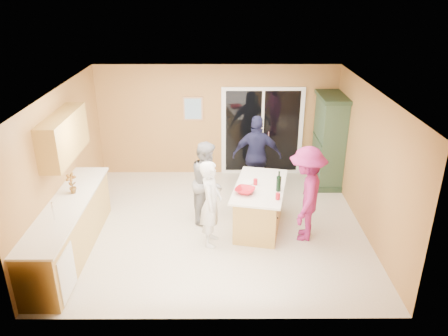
{
  "coord_description": "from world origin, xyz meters",
  "views": [
    {
      "loc": [
        0.12,
        -7.21,
        4.33
      ],
      "look_at": [
        0.15,
        0.1,
        1.15
      ],
      "focal_mm": 35.0,
      "sensor_mm": 36.0,
      "label": 1
    }
  ],
  "objects_px": {
    "kitchen_island": "(259,208)",
    "green_hutch": "(329,142)",
    "woman_navy": "(257,156)",
    "woman_magenta": "(306,194)",
    "woman_grey": "(207,182)",
    "woman_white": "(211,204)"
  },
  "relations": [
    {
      "from": "woman_grey",
      "to": "woman_navy",
      "type": "distance_m",
      "value": 1.48
    },
    {
      "from": "woman_white",
      "to": "woman_grey",
      "type": "xyz_separation_m",
      "value": [
        -0.09,
        0.87,
        0.01
      ]
    },
    {
      "from": "woman_white",
      "to": "woman_magenta",
      "type": "height_order",
      "value": "woman_magenta"
    },
    {
      "from": "kitchen_island",
      "to": "woman_navy",
      "type": "distance_m",
      "value": 1.46
    },
    {
      "from": "woman_magenta",
      "to": "kitchen_island",
      "type": "bearing_deg",
      "value": -99.47
    },
    {
      "from": "woman_navy",
      "to": "woman_magenta",
      "type": "relative_size",
      "value": 1.02
    },
    {
      "from": "woman_navy",
      "to": "woman_magenta",
      "type": "bearing_deg",
      "value": 116.81
    },
    {
      "from": "woman_navy",
      "to": "woman_magenta",
      "type": "xyz_separation_m",
      "value": [
        0.73,
        -1.75,
        -0.01
      ]
    },
    {
      "from": "kitchen_island",
      "to": "green_hutch",
      "type": "xyz_separation_m",
      "value": [
        1.68,
        1.94,
        0.6
      ]
    },
    {
      "from": "kitchen_island",
      "to": "green_hutch",
      "type": "bearing_deg",
      "value": 60.84
    },
    {
      "from": "kitchen_island",
      "to": "woman_navy",
      "type": "height_order",
      "value": "woman_navy"
    },
    {
      "from": "kitchen_island",
      "to": "woman_navy",
      "type": "bearing_deg",
      "value": 99.95
    },
    {
      "from": "green_hutch",
      "to": "woman_white",
      "type": "height_order",
      "value": "green_hutch"
    },
    {
      "from": "kitchen_island",
      "to": "green_hutch",
      "type": "relative_size",
      "value": 0.86
    },
    {
      "from": "green_hutch",
      "to": "woman_grey",
      "type": "bearing_deg",
      "value": -148.54
    },
    {
      "from": "woman_white",
      "to": "green_hutch",
      "type": "bearing_deg",
      "value": -40.0
    },
    {
      "from": "kitchen_island",
      "to": "woman_white",
      "type": "relative_size",
      "value": 1.13
    },
    {
      "from": "kitchen_island",
      "to": "green_hutch",
      "type": "height_order",
      "value": "green_hutch"
    },
    {
      "from": "woman_navy",
      "to": "kitchen_island",
      "type": "bearing_deg",
      "value": 92.24
    },
    {
      "from": "woman_grey",
      "to": "woman_magenta",
      "type": "height_order",
      "value": "woman_magenta"
    },
    {
      "from": "green_hutch",
      "to": "woman_navy",
      "type": "distance_m",
      "value": 1.73
    },
    {
      "from": "woman_white",
      "to": "woman_grey",
      "type": "bearing_deg",
      "value": 11.59
    }
  ]
}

